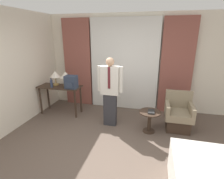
{
  "coord_description": "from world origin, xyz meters",
  "views": [
    {
      "loc": [
        0.85,
        -2.38,
        2.15
      ],
      "look_at": [
        -0.04,
        1.23,
        0.96
      ],
      "focal_mm": 28.0,
      "sensor_mm": 36.0,
      "label": 1
    }
  ],
  "objects_px": {
    "desk": "(60,91)",
    "person": "(110,90)",
    "table_lamp_right": "(65,75)",
    "table_lamp_left": "(55,75)",
    "side_table": "(150,118)",
    "backpack": "(71,82)",
    "armchair": "(178,115)",
    "bottle_near_edge": "(51,84)",
    "book": "(151,112)"
  },
  "relations": [
    {
      "from": "book",
      "to": "table_lamp_left",
      "type": "bearing_deg",
      "value": 168.43
    },
    {
      "from": "bottle_near_edge",
      "to": "side_table",
      "type": "xyz_separation_m",
      "value": [
        2.59,
        -0.28,
        -0.56
      ]
    },
    {
      "from": "table_lamp_left",
      "to": "armchair",
      "type": "distance_m",
      "value": 3.33
    },
    {
      "from": "table_lamp_left",
      "to": "backpack",
      "type": "relative_size",
      "value": 1.16
    },
    {
      "from": "backpack",
      "to": "person",
      "type": "bearing_deg",
      "value": -11.41
    },
    {
      "from": "table_lamp_right",
      "to": "book",
      "type": "distance_m",
      "value": 2.45
    },
    {
      "from": "desk",
      "to": "armchair",
      "type": "xyz_separation_m",
      "value": [
        3.09,
        -0.12,
        -0.32
      ]
    },
    {
      "from": "desk",
      "to": "side_table",
      "type": "bearing_deg",
      "value": -10.06
    },
    {
      "from": "desk",
      "to": "person",
      "type": "relative_size",
      "value": 0.7
    },
    {
      "from": "book",
      "to": "armchair",
      "type": "bearing_deg",
      "value": 28.67
    },
    {
      "from": "table_lamp_left",
      "to": "side_table",
      "type": "bearing_deg",
      "value": -11.16
    },
    {
      "from": "desk",
      "to": "armchair",
      "type": "relative_size",
      "value": 1.34
    },
    {
      "from": "backpack",
      "to": "person",
      "type": "distance_m",
      "value": 1.12
    },
    {
      "from": "armchair",
      "to": "backpack",
      "type": "bearing_deg",
      "value": 179.56
    },
    {
      "from": "bottle_near_edge",
      "to": "backpack",
      "type": "xyz_separation_m",
      "value": [
        0.54,
        0.05,
        0.06
      ]
    },
    {
      "from": "desk",
      "to": "book",
      "type": "height_order",
      "value": "desk"
    },
    {
      "from": "desk",
      "to": "person",
      "type": "bearing_deg",
      "value": -12.14
    },
    {
      "from": "bottle_near_edge",
      "to": "book",
      "type": "distance_m",
      "value": 2.66
    },
    {
      "from": "backpack",
      "to": "person",
      "type": "xyz_separation_m",
      "value": [
        1.1,
        -0.22,
        -0.06
      ]
    },
    {
      "from": "bottle_near_edge",
      "to": "person",
      "type": "relative_size",
      "value": 0.15
    },
    {
      "from": "desk",
      "to": "book",
      "type": "relative_size",
      "value": 5.04
    },
    {
      "from": "table_lamp_right",
      "to": "person",
      "type": "distance_m",
      "value": 1.42
    },
    {
      "from": "bottle_near_edge",
      "to": "backpack",
      "type": "height_order",
      "value": "backpack"
    },
    {
      "from": "table_lamp_left",
      "to": "person",
      "type": "distance_m",
      "value": 1.71
    },
    {
      "from": "bottle_near_edge",
      "to": "person",
      "type": "xyz_separation_m",
      "value": [
        1.64,
        -0.17,
        0.0
      ]
    },
    {
      "from": "desk",
      "to": "armchair",
      "type": "distance_m",
      "value": 3.11
    },
    {
      "from": "backpack",
      "to": "armchair",
      "type": "xyz_separation_m",
      "value": [
        2.69,
        -0.02,
        -0.62
      ]
    },
    {
      "from": "table_lamp_right",
      "to": "person",
      "type": "xyz_separation_m",
      "value": [
        1.35,
        -0.4,
        -0.18
      ]
    },
    {
      "from": "desk",
      "to": "table_lamp_right",
      "type": "height_order",
      "value": "table_lamp_right"
    },
    {
      "from": "desk",
      "to": "side_table",
      "type": "xyz_separation_m",
      "value": [
        2.44,
        -0.43,
        -0.31
      ]
    },
    {
      "from": "table_lamp_left",
      "to": "bottle_near_edge",
      "type": "xyz_separation_m",
      "value": [
        0.01,
        -0.23,
        -0.19
      ]
    },
    {
      "from": "person",
      "to": "armchair",
      "type": "bearing_deg",
      "value": 7.24
    },
    {
      "from": "table_lamp_left",
      "to": "side_table",
      "type": "relative_size",
      "value": 0.79
    },
    {
      "from": "desk",
      "to": "table_lamp_left",
      "type": "height_order",
      "value": "table_lamp_left"
    },
    {
      "from": "desk",
      "to": "table_lamp_right",
      "type": "relative_size",
      "value": 2.95
    },
    {
      "from": "bottle_near_edge",
      "to": "armchair",
      "type": "xyz_separation_m",
      "value": [
        3.23,
        0.03,
        -0.56
      ]
    },
    {
      "from": "table_lamp_right",
      "to": "person",
      "type": "bearing_deg",
      "value": -16.63
    },
    {
      "from": "table_lamp_right",
      "to": "bottle_near_edge",
      "type": "xyz_separation_m",
      "value": [
        -0.3,
        -0.23,
        -0.19
      ]
    },
    {
      "from": "armchair",
      "to": "person",
      "type": "bearing_deg",
      "value": -172.76
    },
    {
      "from": "backpack",
      "to": "desk",
      "type": "bearing_deg",
      "value": 165.88
    },
    {
      "from": "desk",
      "to": "backpack",
      "type": "distance_m",
      "value": 0.51
    },
    {
      "from": "person",
      "to": "table_lamp_right",
      "type": "bearing_deg",
      "value": 163.37
    },
    {
      "from": "table_lamp_left",
      "to": "table_lamp_right",
      "type": "distance_m",
      "value": 0.31
    },
    {
      "from": "book",
      "to": "bottle_near_edge",
      "type": "bearing_deg",
      "value": 173.35
    },
    {
      "from": "bottle_near_edge",
      "to": "person",
      "type": "distance_m",
      "value": 1.65
    },
    {
      "from": "table_lamp_right",
      "to": "desk",
      "type": "bearing_deg",
      "value": -152.82
    },
    {
      "from": "bottle_near_edge",
      "to": "table_lamp_left",
      "type": "bearing_deg",
      "value": 92.56
    },
    {
      "from": "desk",
      "to": "person",
      "type": "xyz_separation_m",
      "value": [
        1.5,
        -0.32,
        0.25
      ]
    },
    {
      "from": "table_lamp_right",
      "to": "armchair",
      "type": "height_order",
      "value": "table_lamp_right"
    },
    {
      "from": "person",
      "to": "side_table",
      "type": "bearing_deg",
      "value": -6.69
    }
  ]
}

